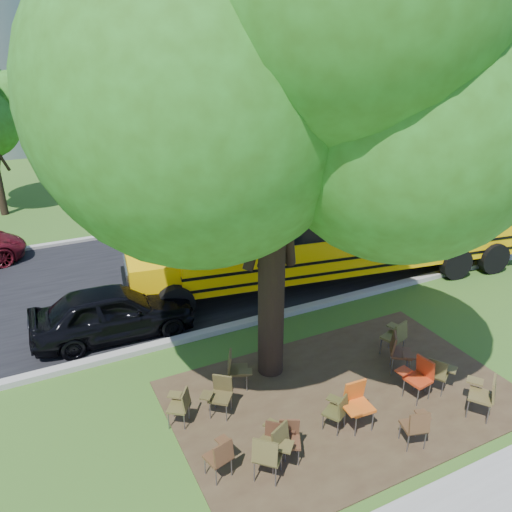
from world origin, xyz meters
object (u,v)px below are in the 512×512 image
chair_7 (439,372)px  chair_9 (220,392)px  chair_8 (181,403)px  chair_11 (338,409)px  chair_15 (485,392)px  chair_14 (278,433)px  chair_1 (269,454)px  chair_10 (236,367)px  chair_4 (417,424)px  chair_6 (419,374)px  chair_12 (399,350)px  black_car (114,312)px  chair_2 (275,439)px  chair_3 (288,437)px  chair_13 (396,335)px  main_tree (274,106)px  school_bus (351,222)px  chair_5 (357,401)px  chair_0 (221,454)px

chair_7 → chair_9: 4.54m
chair_8 → chair_9: 0.78m
chair_11 → chair_15: (2.76, -0.95, 0.10)m
chair_9 → chair_14: 1.52m
chair_1 → chair_11: bearing=59.3°
chair_10 → chair_4: bearing=60.0°
chair_4 → chair_6: size_ratio=0.90×
chair_7 → chair_11: size_ratio=1.07×
chair_14 → chair_9: bearing=152.1°
chair_12 → black_car: bearing=-92.6°
chair_10 → chair_9: bearing=-22.6°
chair_2 → chair_8: chair_2 is taller
chair_3 → chair_12: size_ratio=0.83×
chair_7 → chair_14: 3.80m
chair_3 → chair_13: 4.15m
chair_1 → chair_3: chair_1 is taller
chair_7 → chair_12: (-0.25, 0.92, 0.06)m
main_tree → school_bus: size_ratio=0.74×
chair_12 → chair_15: chair_15 is taller
main_tree → chair_1: size_ratio=10.00×
chair_14 → chair_11: bearing=44.5°
chair_9 → chair_14: bearing=148.8°
chair_2 → chair_15: size_ratio=0.98×
main_tree → chair_13: bearing=-14.9°
chair_14 → black_car: 5.58m
chair_7 → chair_11: (-2.51, 0.01, -0.04)m
chair_3 → chair_7: (3.69, 0.20, 0.04)m
chair_3 → chair_9: 1.72m
main_tree → chair_1: (-1.45, -2.69, -5.17)m
chair_3 → black_car: size_ratio=0.20×
school_bus → chair_10: (-5.52, -3.65, -1.22)m
chair_8 → main_tree: bearing=-37.0°
chair_5 → chair_6: (1.66, 0.14, -0.02)m
chair_2 → chair_4: 2.59m
chair_3 → chair_5: chair_5 is taller
chair_13 → chair_15: size_ratio=0.99×
chair_8 → chair_15: bearing=-79.1°
chair_14 → chair_7: bearing=43.1°
chair_1 → chair_8: bearing=157.7°
chair_10 → chair_12: size_ratio=0.92×
chair_3 → black_car: (-1.86, 5.46, 0.19)m
chair_11 → black_car: (-3.04, 5.25, 0.19)m
chair_2 → chair_11: chair_2 is taller
chair_8 → chair_4: bearing=-89.1°
chair_1 → chair_11: chair_1 is taller
chair_4 → chair_8: bearing=161.4°
chair_13 → chair_0: bearing=-179.6°
chair_3 → chair_7: 3.70m
chair_3 → chair_7: chair_7 is taller
chair_10 → chair_15: 4.92m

